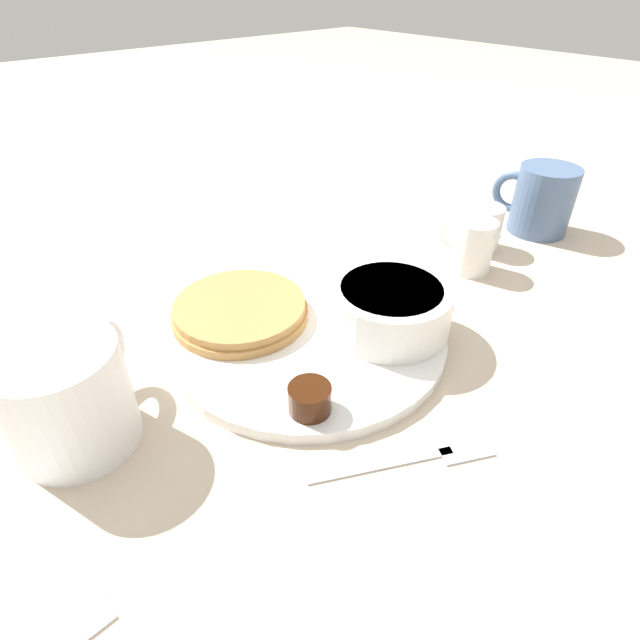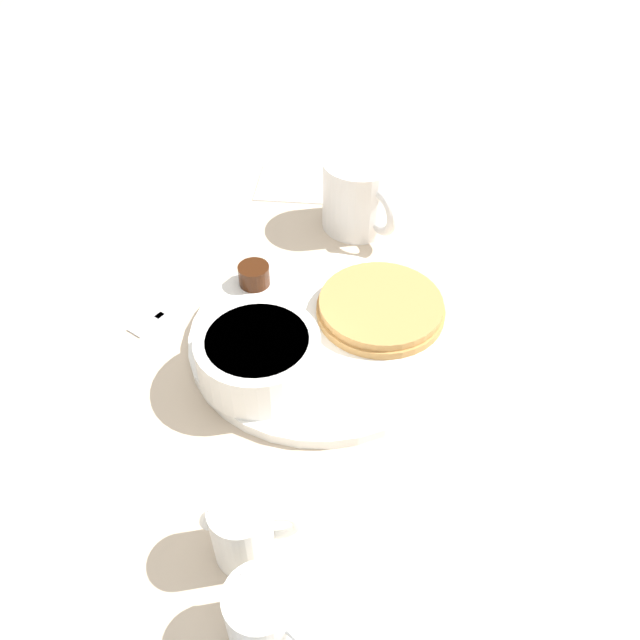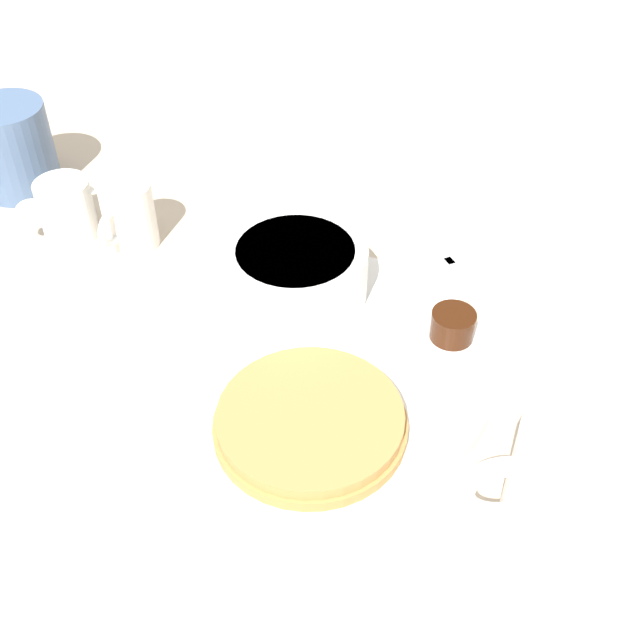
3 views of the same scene
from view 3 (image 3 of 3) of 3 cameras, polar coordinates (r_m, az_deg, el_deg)
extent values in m
plane|color=#C6B299|center=(0.63, -0.12, -3.54)|extent=(4.00, 4.00, 0.00)
cylinder|color=white|center=(0.63, -0.12, -3.16)|extent=(0.27, 0.27, 0.01)
cylinder|color=#B78447|center=(0.57, -0.70, -7.53)|extent=(0.14, 0.14, 0.01)
cylinder|color=#B78447|center=(0.57, -0.70, -6.94)|extent=(0.13, 0.13, 0.01)
cylinder|color=white|center=(0.67, -1.73, 3.44)|extent=(0.12, 0.12, 0.05)
cylinder|color=white|center=(0.65, -1.76, 4.76)|extent=(0.10, 0.10, 0.01)
cylinder|color=#38190A|center=(0.64, 9.42, -0.37)|extent=(0.04, 0.04, 0.02)
cylinder|color=white|center=(0.69, -0.78, 3.89)|extent=(0.05, 0.05, 0.02)
sphere|color=white|center=(0.68, -0.79, 4.96)|extent=(0.03, 0.03, 0.03)
cylinder|color=white|center=(0.53, 18.12, -11.47)|extent=(0.09, 0.09, 0.09)
torus|color=white|center=(0.51, 12.88, -11.72)|extent=(0.05, 0.05, 0.06)
cylinder|color=white|center=(0.76, -13.41, 7.28)|extent=(0.05, 0.05, 0.06)
torus|color=white|center=(0.74, -14.54, 6.40)|extent=(0.04, 0.01, 0.03)
cone|color=white|center=(0.76, -12.83, 9.82)|extent=(0.02, 0.02, 0.01)
cylinder|color=white|center=(0.78, -17.78, 7.36)|extent=(0.05, 0.05, 0.06)
torus|color=white|center=(0.78, -19.77, 7.09)|extent=(0.03, 0.02, 0.03)
cone|color=white|center=(0.77, -16.49, 9.18)|extent=(0.02, 0.02, 0.01)
cube|color=silver|center=(0.71, 11.46, 1.78)|extent=(0.06, 0.11, 0.00)
cube|color=silver|center=(0.75, 8.40, 5.05)|extent=(0.04, 0.05, 0.00)
cylinder|color=slate|center=(0.87, -20.99, 11.35)|extent=(0.08, 0.08, 0.09)
camera|label=1|loc=(0.67, 38.28, 22.00)|focal=28.00mm
camera|label=2|loc=(0.78, -40.10, 36.44)|focal=35.00mm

